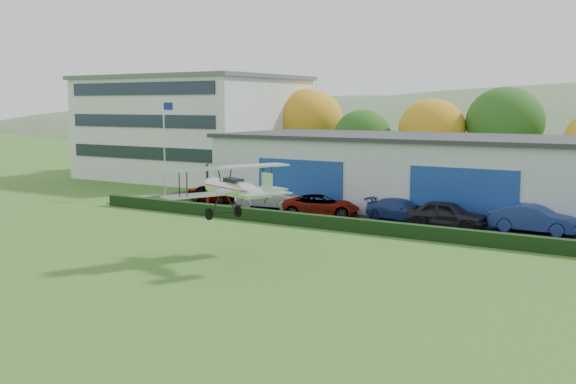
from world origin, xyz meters
The scene contains 14 objects.
ground centered at (0.00, 0.00, 0.00)m, with size 300.00×300.00×0.00m, color #3C641F.
apron centered at (3.00, 21.00, 0.03)m, with size 48.00×9.00×0.05m, color black.
hedge centered at (3.00, 16.20, 0.40)m, with size 46.00×0.60×0.80m, color black.
hangar centered at (5.00, 27.98, 2.66)m, with size 40.60×12.60×5.30m.
office_block centered at (-28.00, 35.00, 5.21)m, with size 20.60×15.60×10.40m.
flagpole centered at (-19.88, 22.00, 4.78)m, with size 1.05×0.10×8.00m.
tree_belt centered at (0.85, 40.62, 5.61)m, with size 75.70×13.22×10.12m.
car_0 centered at (-14.60, 21.43, 0.71)m, with size 1.57×3.90×1.33m, color gray.
car_1 centered at (-8.87, 20.96, 0.87)m, with size 1.73×4.95×1.63m, color silver.
car_2 centered at (-4.08, 19.97, 0.77)m, with size 2.38×5.16×1.43m, color gray.
car_3 centered at (1.14, 21.32, 0.74)m, with size 1.93×4.75×1.38m, color navy.
car_4 centered at (4.66, 20.26, 0.88)m, with size 1.95×4.86×1.65m, color black.
car_5 centered at (9.57, 21.38, 0.88)m, with size 1.76×5.06×1.67m, color navy.
biplane centered at (-1.05, 6.29, 3.60)m, with size 6.17×6.84×2.61m.
Camera 1 is at (18.98, -20.26, 7.54)m, focal length 43.31 mm.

